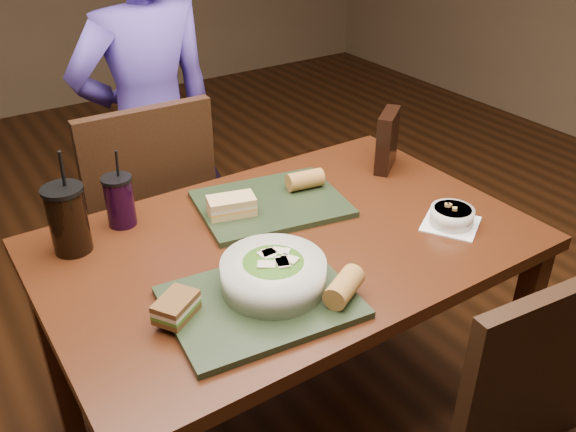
% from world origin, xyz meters
% --- Properties ---
extents(ground, '(6.00, 6.00, 0.00)m').
position_xyz_m(ground, '(0.00, 0.00, 0.00)').
color(ground, '#381C0B').
rests_on(ground, ground).
extents(dining_table, '(1.30, 0.85, 0.75)m').
position_xyz_m(dining_table, '(0.00, 0.00, 0.66)').
color(dining_table, '#3F1C0C').
rests_on(dining_table, ground).
extents(chair_far, '(0.45, 0.45, 0.99)m').
position_xyz_m(chair_far, '(-0.18, 0.63, 0.55)').
color(chair_far, black).
rests_on(chair_far, ground).
extents(diner, '(0.57, 0.39, 1.54)m').
position_xyz_m(diner, '(-0.03, 0.87, 0.77)').
color(diner, '#4C389A').
rests_on(diner, ground).
extents(tray_near, '(0.45, 0.36, 0.02)m').
position_xyz_m(tray_near, '(-0.21, -0.21, 0.76)').
color(tray_near, black).
rests_on(tray_near, dining_table).
extents(tray_far, '(0.47, 0.39, 0.02)m').
position_xyz_m(tray_far, '(0.06, 0.17, 0.76)').
color(tray_far, black).
rests_on(tray_far, dining_table).
extents(salad_bowl, '(0.25, 0.25, 0.08)m').
position_xyz_m(salad_bowl, '(-0.16, -0.18, 0.81)').
color(salad_bowl, silver).
rests_on(salad_bowl, tray_near).
extents(soup_bowl, '(0.20, 0.20, 0.06)m').
position_xyz_m(soup_bowl, '(0.42, -0.19, 0.78)').
color(soup_bowl, white).
rests_on(soup_bowl, dining_table).
extents(sandwich_near, '(0.12, 0.11, 0.05)m').
position_xyz_m(sandwich_near, '(-0.40, -0.15, 0.79)').
color(sandwich_near, '#593819').
rests_on(sandwich_near, tray_near).
extents(sandwich_far, '(0.15, 0.11, 0.05)m').
position_xyz_m(sandwich_far, '(-0.08, 0.17, 0.79)').
color(sandwich_far, tan).
rests_on(sandwich_far, tray_far).
extents(baguette_near, '(0.13, 0.10, 0.06)m').
position_xyz_m(baguette_near, '(-0.05, -0.30, 0.80)').
color(baguette_near, '#AD7533').
rests_on(baguette_near, tray_near).
extents(baguette_far, '(0.12, 0.07, 0.06)m').
position_xyz_m(baguette_far, '(0.19, 0.19, 0.80)').
color(baguette_far, '#AD7533').
rests_on(baguette_far, tray_far).
extents(cup_cola, '(0.11, 0.11, 0.29)m').
position_xyz_m(cup_cola, '(-0.50, 0.27, 0.84)').
color(cup_cola, black).
rests_on(cup_cola, dining_table).
extents(cup_berry, '(0.08, 0.08, 0.23)m').
position_xyz_m(cup_berry, '(-0.35, 0.32, 0.82)').
color(cup_berry, black).
rests_on(cup_berry, dining_table).
extents(chip_bag, '(0.15, 0.13, 0.19)m').
position_xyz_m(chip_bag, '(0.51, 0.19, 0.85)').
color(chip_bag, black).
rests_on(chip_bag, dining_table).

